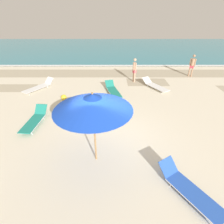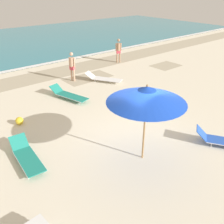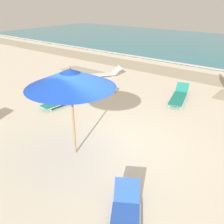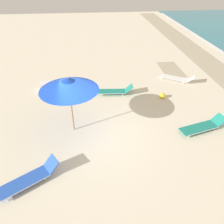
% 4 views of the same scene
% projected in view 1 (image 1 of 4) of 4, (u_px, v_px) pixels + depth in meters
% --- Properties ---
extents(ground_plane, '(60.00, 60.00, 0.16)m').
position_uv_depth(ground_plane, '(110.00, 145.00, 7.25)').
color(ground_plane, beige).
extents(ocean_water, '(60.00, 18.66, 0.07)m').
position_uv_depth(ocean_water, '(111.00, 48.00, 25.08)').
color(ocean_water, teal).
rests_on(ocean_water, ground_plane).
extents(beach_umbrella, '(2.49, 2.49, 2.68)m').
position_uv_depth(beach_umbrella, '(93.00, 102.00, 5.28)').
color(beach_umbrella, '#9E7547').
rests_on(beach_umbrella, ground_plane).
extents(sun_lounger_under_umbrella, '(1.75, 2.22, 0.58)m').
position_uv_depth(sun_lounger_under_umbrella, '(39.00, 87.00, 12.01)').
color(sun_lounger_under_umbrella, white).
rests_on(sun_lounger_under_umbrella, ground_plane).
extents(sun_lounger_beside_umbrella, '(0.76, 2.06, 0.56)m').
position_uv_depth(sun_lounger_beside_umbrella, '(34.00, 120.00, 8.36)').
color(sun_lounger_beside_umbrella, '#1E8475').
rests_on(sun_lounger_beside_umbrella, ground_plane).
extents(sun_lounger_near_water_left, '(1.68, 2.24, 0.50)m').
position_uv_depth(sun_lounger_near_water_left, '(155.00, 85.00, 12.21)').
color(sun_lounger_near_water_left, white).
rests_on(sun_lounger_near_water_left, ground_plane).
extents(sun_lounger_mid_beach_solo, '(1.63, 2.10, 0.57)m').
position_uv_depth(sun_lounger_mid_beach_solo, '(189.00, 189.00, 5.14)').
color(sun_lounger_mid_beach_solo, blue).
rests_on(sun_lounger_mid_beach_solo, ground_plane).
extents(sun_lounger_mid_beach_pair_a, '(1.17, 2.35, 0.53)m').
position_uv_depth(sun_lounger_mid_beach_pair_a, '(113.00, 90.00, 11.49)').
color(sun_lounger_mid_beach_pair_a, '#1E8475').
rests_on(sun_lounger_mid_beach_pair_a, ground_plane).
extents(beachgoer_wading_adult, '(0.27, 0.43, 1.76)m').
position_uv_depth(beachgoer_wading_adult, '(134.00, 69.00, 12.95)').
color(beachgoer_wading_adult, tan).
rests_on(beachgoer_wading_adult, ground_plane).
extents(beachgoer_shoreline_child, '(0.40, 0.31, 1.76)m').
position_uv_depth(beachgoer_shoreline_child, '(192.00, 64.00, 14.05)').
color(beachgoer_shoreline_child, '#A37A5B').
rests_on(beachgoer_shoreline_child, ground_plane).
extents(beach_ball, '(0.33, 0.33, 0.33)m').
position_uv_depth(beach_ball, '(64.00, 97.00, 10.64)').
color(beach_ball, yellow).
rests_on(beach_ball, ground_plane).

